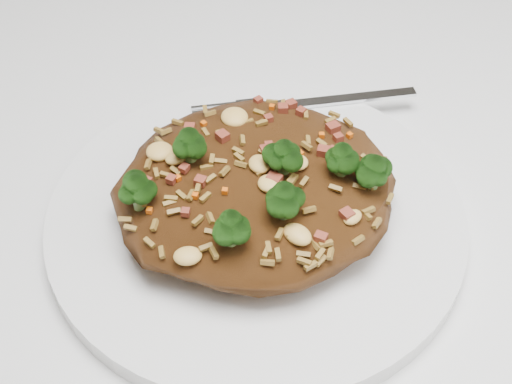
# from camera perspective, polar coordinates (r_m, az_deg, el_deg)

# --- Properties ---
(dining_table) EXTENTS (1.20, 0.80, 0.75)m
(dining_table) POSITION_cam_1_polar(r_m,az_deg,el_deg) (0.55, -7.02, -5.42)
(dining_table) COLOR white
(dining_table) RESTS_ON ground
(plate) EXTENTS (0.26, 0.26, 0.01)m
(plate) POSITION_cam_1_polar(r_m,az_deg,el_deg) (0.44, 0.00, -1.97)
(plate) COLOR white
(plate) RESTS_ON dining_table
(fried_rice) EXTENTS (0.17, 0.15, 0.06)m
(fried_rice) POSITION_cam_1_polar(r_m,az_deg,el_deg) (0.42, 0.03, 1.07)
(fried_rice) COLOR brown
(fried_rice) RESTS_ON plate
(fork) EXTENTS (0.16, 0.04, 0.00)m
(fork) POSITION_cam_1_polar(r_m,az_deg,el_deg) (0.51, 4.86, 7.17)
(fork) COLOR silver
(fork) RESTS_ON plate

